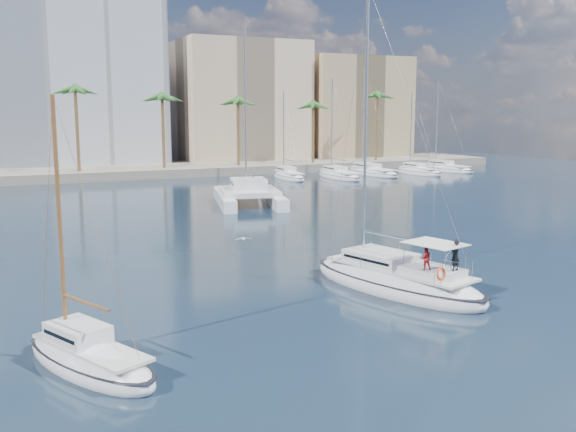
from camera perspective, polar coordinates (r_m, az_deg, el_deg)
ground at (r=34.86m, az=3.05°, el=-5.53°), size 160.00×160.00×0.00m
quay at (r=92.46m, az=-15.05°, el=3.83°), size 120.00×14.00×1.20m
building_modern at (r=102.90m, az=-23.30°, el=11.40°), size 42.00×16.00×28.00m
building_beige at (r=106.67m, az=-4.27°, el=9.87°), size 20.00×14.00×20.00m
building_tan_right at (r=113.57m, az=5.71°, el=9.31°), size 18.00×12.00×18.00m
palm_centre at (r=88.16m, az=-14.85°, el=9.89°), size 3.60×3.60×12.30m
palm_right at (r=100.05m, az=4.98°, el=10.06°), size 3.60×3.60×12.30m
main_sloop at (r=32.89m, az=9.55°, el=-5.65°), size 6.12×11.19×15.85m
small_sloop at (r=23.94m, az=-17.30°, el=-12.00°), size 4.87×7.28×10.05m
catamaran at (r=62.04m, az=-3.51°, el=2.09°), size 8.61×12.87×17.21m
seagull at (r=39.68m, az=-4.01°, el=-2.03°), size 1.02×0.44×0.19m
moored_yacht_a at (r=85.16m, az=0.06°, el=3.30°), size 3.37×9.52×11.90m
moored_yacht_b at (r=86.36m, az=4.54°, el=3.36°), size 3.32×10.83×13.72m
moored_yacht_c at (r=91.40m, az=7.48°, el=3.64°), size 3.98×12.33×15.54m
moored_yacht_d at (r=93.43m, az=11.51°, el=3.65°), size 3.52×9.55×11.90m
moored_yacht_e at (r=98.97m, az=13.86°, el=3.87°), size 4.61×11.11×13.72m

